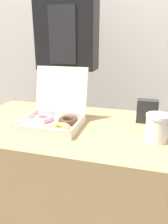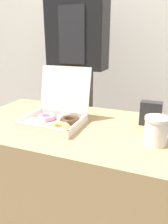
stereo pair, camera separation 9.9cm
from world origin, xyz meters
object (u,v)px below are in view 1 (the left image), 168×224
Objects in this scene: person_customer at (68,62)px; donut_box at (53,118)px; coffee_cup at (157,128)px; napkin_holder at (147,111)px.

donut_box is at bearing -77.55° from person_customer.
coffee_cup is 0.07× the size of person_customer.
napkin_holder is 0.07× the size of person_customer.
coffee_cup is 0.91m from person_customer.
donut_box reaches higher than napkin_holder.
napkin_holder is (-0.04, 0.21, 0.00)m from coffee_cup.
donut_box is 0.47m from napkin_holder.
napkin_holder reaches higher than coffee_cup.
napkin_holder is 0.74m from person_customer.
coffee_cup is 0.21m from napkin_holder.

